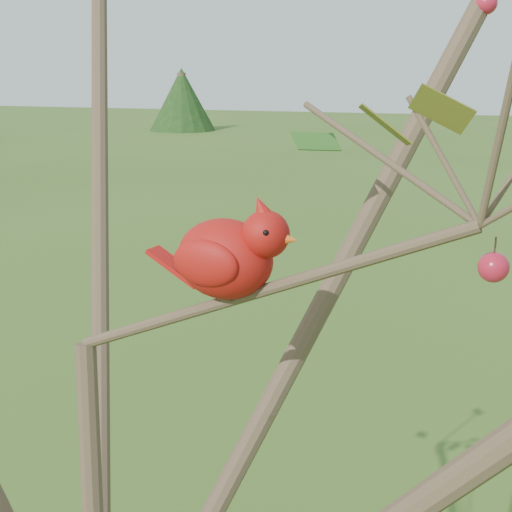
# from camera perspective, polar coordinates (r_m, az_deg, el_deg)

# --- Properties ---
(crabapple_tree) EXTENTS (2.35, 2.05, 2.95)m
(crabapple_tree) POSITION_cam_1_polar(r_m,az_deg,el_deg) (1.01, -14.23, -0.77)
(crabapple_tree) COLOR #403122
(crabapple_tree) RESTS_ON ground
(cardinal) EXTENTS (0.24, 0.13, 0.17)m
(cardinal) POSITION_cam_1_polar(r_m,az_deg,el_deg) (1.01, -2.12, 0.07)
(cardinal) COLOR #B3160F
(cardinal) RESTS_ON ground
(distant_trees) EXTENTS (46.07, 9.60, 3.84)m
(distant_trees) POSITION_cam_1_polar(r_m,az_deg,el_deg) (25.10, 19.57, 12.18)
(distant_trees) COLOR #403122
(distant_trees) RESTS_ON ground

